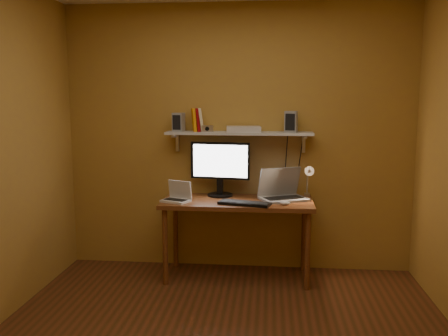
# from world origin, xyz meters

# --- Properties ---
(room) EXTENTS (3.44, 3.24, 2.64)m
(room) POSITION_xyz_m (0.00, 0.00, 1.30)
(room) COLOR #602D18
(room) RESTS_ON ground
(desk) EXTENTS (1.40, 0.60, 0.75)m
(desk) POSITION_xyz_m (0.02, 1.28, 0.66)
(desk) COLOR brown
(desk) RESTS_ON ground
(wall_shelf) EXTENTS (1.40, 0.25, 0.21)m
(wall_shelf) POSITION_xyz_m (0.02, 1.47, 1.36)
(wall_shelf) COLOR silver
(wall_shelf) RESTS_ON room
(monitor) EXTENTS (0.58, 0.28, 0.52)m
(monitor) POSITION_xyz_m (-0.16, 1.46, 1.04)
(monitor) COLOR black
(monitor) RESTS_ON desk
(laptop) EXTENTS (0.50, 0.44, 0.30)m
(laptop) POSITION_xyz_m (0.43, 1.37, 0.83)
(laptop) COLOR gray
(laptop) RESTS_ON desk
(netbook) EXTENTS (0.29, 0.26, 0.19)m
(netbook) POSITION_xyz_m (-0.53, 1.18, 0.80)
(netbook) COLOR silver
(netbook) RESTS_ON desk
(keyboard) EXTENTS (0.49, 0.26, 0.02)m
(keyboard) POSITION_xyz_m (0.10, 1.10, 0.76)
(keyboard) COLOR black
(keyboard) RESTS_ON desk
(mouse) EXTENTS (0.10, 0.08, 0.03)m
(mouse) POSITION_xyz_m (0.46, 1.13, 0.77)
(mouse) COLOR silver
(mouse) RESTS_ON desk
(desk_lamp) EXTENTS (0.09, 0.23, 0.38)m
(desk_lamp) POSITION_xyz_m (0.68, 1.41, 0.96)
(desk_lamp) COLOR silver
(desk_lamp) RESTS_ON desk
(speaker_left) EXTENTS (0.12, 0.12, 0.18)m
(speaker_left) POSITION_xyz_m (-0.57, 1.48, 1.46)
(speaker_left) COLOR gray
(speaker_left) RESTS_ON wall_shelf
(speaker_right) EXTENTS (0.13, 0.13, 0.20)m
(speaker_right) POSITION_xyz_m (0.51, 1.46, 1.47)
(speaker_right) COLOR gray
(speaker_right) RESTS_ON wall_shelf
(books) EXTENTS (0.15, 0.16, 0.22)m
(books) POSITION_xyz_m (-0.38, 1.48, 1.49)
(books) COLOR orange
(books) RESTS_ON wall_shelf
(shelf_camera) EXTENTS (0.11, 0.05, 0.06)m
(shelf_camera) POSITION_xyz_m (-0.28, 1.42, 1.41)
(shelf_camera) COLOR silver
(shelf_camera) RESTS_ON wall_shelf
(router) EXTENTS (0.34, 0.24, 0.05)m
(router) POSITION_xyz_m (0.06, 1.46, 1.40)
(router) COLOR silver
(router) RESTS_ON wall_shelf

